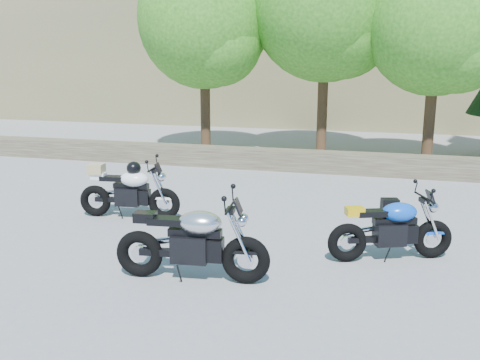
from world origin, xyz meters
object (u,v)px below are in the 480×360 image
at_px(silver_bike, 193,243).
at_px(backpack, 390,210).
at_px(blue_bike, 392,230).
at_px(white_bike, 129,190).

bearing_deg(silver_bike, backpack, 47.35).
bearing_deg(silver_bike, blue_bike, 23.53).
distance_m(white_bike, backpack, 4.54).
height_order(blue_bike, backpack, blue_bike).
bearing_deg(blue_bike, silver_bike, -172.31).
bearing_deg(backpack, blue_bike, -104.43).
xyz_separation_m(white_bike, blue_bike, (4.42, -0.87, -0.06)).
relative_size(silver_bike, backpack, 5.14).
relative_size(blue_bike, backpack, 4.41).
bearing_deg(backpack, white_bike, 178.10).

